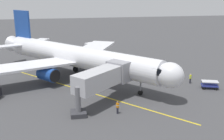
# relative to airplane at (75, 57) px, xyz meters

# --- Properties ---
(ground_plane) EXTENTS (220.00, 220.00, 0.00)m
(ground_plane) POSITION_rel_airplane_xyz_m (-1.80, -0.42, -4.00)
(ground_plane) COLOR #424244
(apron_lead_in_line) EXTENTS (26.95, 29.88, 0.01)m
(apron_lead_in_line) POSITION_rel_airplane_xyz_m (-0.19, 6.21, -4.00)
(apron_lead_in_line) COLOR yellow
(apron_lead_in_line) RESTS_ON ground
(airplane) EXTENTS (32.59, 33.49, 11.50)m
(airplane) POSITION_rel_airplane_xyz_m (0.00, 0.00, 0.00)
(airplane) COLOR white
(airplane) RESTS_ON ground
(jet_bridge) EXTENTS (9.80, 9.15, 5.40)m
(jet_bridge) POSITION_rel_airplane_xyz_m (-3.56, 11.97, -0.24)
(jet_bridge) COLOR #B7B7BC
(jet_bridge) RESTS_ON ground
(ground_crew_marshaller) EXTENTS (0.47, 0.44, 1.71)m
(ground_crew_marshaller) POSITION_rel_airplane_xyz_m (-19.20, 6.61, -3.12)
(ground_crew_marshaller) COLOR #23232D
(ground_crew_marshaller) RESTS_ON ground
(ground_crew_wing_walker) EXTENTS (0.40, 0.47, 1.71)m
(ground_crew_wing_walker) POSITION_rel_airplane_xyz_m (-4.43, 16.07, -3.12)
(ground_crew_wing_walker) COLOR #23232D
(ground_crew_wing_walker) RESTS_ON ground
(baggage_cart_near_nose) EXTENTS (2.92, 2.24, 1.27)m
(baggage_cart_near_nose) POSITION_rel_airplane_xyz_m (-21.13, 9.63, -3.35)
(baggage_cart_near_nose) COLOR #2D3899
(baggage_cart_near_nose) RESTS_ON ground
(box_truck_portside) EXTENTS (4.06, 4.94, 2.62)m
(box_truck_portside) POSITION_rel_airplane_xyz_m (-5.31, -18.70, -2.62)
(box_truck_portside) COLOR #2D3899
(box_truck_portside) RESTS_ON ground
(safety_cone_nose_left) EXTENTS (0.32, 0.32, 0.55)m
(safety_cone_nose_left) POSITION_rel_airplane_xyz_m (-17.41, 5.31, -3.73)
(safety_cone_nose_left) COLOR #F2590F
(safety_cone_nose_left) RESTS_ON ground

